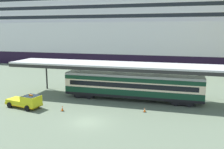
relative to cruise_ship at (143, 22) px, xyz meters
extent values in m
plane|color=#5D6D57|center=(1.68, -53.74, -13.41)|extent=(400.00, 400.00, 0.00)
cube|color=black|center=(-0.06, 0.01, -11.45)|extent=(154.23, 25.50, 3.92)
cube|color=silver|center=(-0.06, 0.01, -4.92)|extent=(154.23, 25.50, 9.14)
cube|color=silver|center=(-0.06, 0.01, 1.04)|extent=(141.90, 23.46, 2.79)
cube|color=black|center=(-0.06, -11.67, 1.18)|extent=(135.73, 0.12, 1.00)
cube|color=silver|center=(-0.06, 0.01, 3.82)|extent=(136.22, 22.52, 2.79)
cube|color=black|center=(-0.06, -11.20, 3.96)|extent=(130.30, 0.12, 1.00)
cube|color=silver|center=(-0.06, 0.01, 6.61)|extent=(130.54, 21.58, 2.79)
cube|color=silver|center=(4.95, -42.88, -7.94)|extent=(39.76, 6.29, 0.25)
cube|color=#242424|center=(4.95, -45.93, -8.32)|extent=(39.76, 0.20, 0.50)
cylinder|color=#242424|center=(-11.62, -40.13, -10.74)|extent=(0.28, 0.28, 5.34)
cylinder|color=#242424|center=(-4.99, -40.13, -10.74)|extent=(0.28, 0.28, 5.34)
cylinder|color=#242424|center=(1.64, -40.13, -10.74)|extent=(0.28, 0.28, 5.34)
cylinder|color=#242424|center=(8.26, -40.13, -10.74)|extent=(0.28, 0.28, 5.34)
cylinder|color=#242424|center=(14.89, -40.13, -10.74)|extent=(0.28, 0.28, 5.34)
cube|color=black|center=(4.95, -43.38, -12.56)|extent=(21.06, 2.80, 0.40)
cube|color=#0F3823|center=(4.95, -43.38, -11.91)|extent=(21.06, 2.80, 0.90)
cube|color=beige|center=(4.95, -43.38, -10.86)|extent=(21.06, 2.80, 1.20)
cube|color=black|center=(4.95, -44.75, -10.81)|extent=(19.37, 0.08, 0.72)
cube|color=#0F3823|center=(4.95, -43.38, -9.96)|extent=(21.06, 2.80, 0.60)
cube|color=#A9A9A9|center=(4.95, -43.38, -9.48)|extent=(21.06, 2.69, 0.36)
cube|color=black|center=(-2.63, -43.38, -12.96)|extent=(3.20, 2.35, 0.50)
cylinder|color=black|center=(-3.53, -44.56, -12.99)|extent=(0.84, 0.12, 0.84)
cylinder|color=black|center=(-1.73, -44.56, -12.99)|extent=(0.84, 0.12, 0.84)
cube|color=black|center=(12.53, -43.38, -12.96)|extent=(3.20, 2.35, 0.50)
cylinder|color=black|center=(11.63, -44.56, -12.99)|extent=(0.84, 0.12, 0.84)
cylinder|color=black|center=(13.43, -44.56, -12.99)|extent=(0.84, 0.12, 0.84)
cube|color=yellow|center=(-8.97, -50.95, -12.83)|extent=(5.48, 2.94, 0.36)
cube|color=#F2B20C|center=(-8.97, -50.95, -12.96)|extent=(5.49, 2.96, 0.12)
cube|color=yellow|center=(-7.54, -51.23, -12.10)|extent=(2.61, 2.31, 1.10)
cube|color=#19232D|center=(-7.54, -51.23, -11.75)|extent=(2.39, 2.20, 0.44)
cube|color=orange|center=(-7.54, -51.23, -11.47)|extent=(0.59, 0.30, 0.16)
cube|color=yellow|center=(-9.99, -50.76, -12.47)|extent=(3.22, 2.43, 0.36)
cylinder|color=black|center=(-7.15, -50.28, -13.01)|extent=(0.83, 0.40, 0.80)
cylinder|color=black|center=(-7.52, -52.25, -13.01)|extent=(0.83, 0.40, 0.80)
cylinder|color=black|center=(-10.42, -49.66, -13.01)|extent=(0.83, 0.40, 0.80)
cylinder|color=black|center=(-10.79, -51.62, -13.01)|extent=(0.83, 0.40, 0.80)
cube|color=black|center=(-3.04, -50.91, -13.39)|extent=(0.36, 0.36, 0.04)
cone|color=#EA590F|center=(-3.04, -50.91, -13.00)|extent=(0.30, 0.30, 0.75)
cylinder|color=white|center=(-3.04, -50.91, -12.96)|extent=(0.17, 0.17, 0.10)
cube|color=black|center=(7.68, -48.34, -13.39)|extent=(0.36, 0.36, 0.04)
cone|color=#EA590F|center=(7.68, -48.34, -13.08)|extent=(0.30, 0.30, 0.57)
cylinder|color=white|center=(7.68, -48.34, -13.06)|extent=(0.17, 0.17, 0.08)
camera|label=1|loc=(11.75, -79.11, -2.69)|focal=38.87mm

